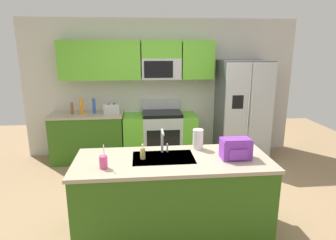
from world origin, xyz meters
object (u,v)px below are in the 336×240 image
pepper_mill (72,108)px  paper_towel_roll (198,139)px  toaster (112,109)px  sink_faucet (163,139)px  backpack (236,148)px  bottle_blue (94,106)px  refrigerator (242,110)px  soap_dispenser (143,153)px  drink_cup_pink (103,162)px  bottle_orange (81,106)px  range_oven (160,135)px

pepper_mill → paper_towel_roll: paper_towel_roll is taller
toaster → pepper_mill: 0.72m
pepper_mill → sink_faucet: 2.60m
pepper_mill → backpack: bearing=-46.5°
bottle_blue → paper_towel_roll: size_ratio=1.16×
refrigerator → soap_dispenser: (-1.91, -2.23, 0.04)m
drink_cup_pink → soap_dispenser: size_ratio=1.48×
pepper_mill → soap_dispenser: pepper_mill is taller
refrigerator → backpack: (-0.90, -2.31, 0.09)m
pepper_mill → bottle_orange: bearing=-18.1°
bottle_blue → drink_cup_pink: size_ratio=1.11×
bottle_blue → sink_faucet: size_ratio=0.98×
toaster → pepper_mill: size_ratio=1.35×
sink_faucet → drink_cup_pink: size_ratio=1.12×
backpack → pepper_mill: bearing=133.5°
paper_towel_roll → bottle_blue: bearing=126.6°
range_oven → refrigerator: (1.56, -0.07, 0.48)m
bottle_blue → soap_dispenser: 2.45m
pepper_mill → paper_towel_roll: (1.91, -2.04, 0.02)m
range_oven → sink_faucet: 2.23m
range_oven → bottle_blue: size_ratio=4.90×
soap_dispenser → range_oven: bearing=81.3°
bottle_orange → soap_dispenser: 2.48m
toaster → sink_faucet: size_ratio=0.99×
backpack → drink_cup_pink: bearing=-174.9°
sink_faucet → backpack: 0.82m
range_oven → soap_dispenser: (-0.35, -2.30, 0.53)m
range_oven → pepper_mill: size_ratio=6.56×
sink_faucet → soap_dispenser: (-0.23, -0.16, -0.10)m
sink_faucet → refrigerator: bearing=50.9°
refrigerator → sink_faucet: 2.67m
bottle_orange → drink_cup_pink: bearing=-74.8°
range_oven → toaster: 1.04m
pepper_mill → sink_faucet: sink_faucet is taller
bottle_orange → paper_towel_roll: (1.73, -1.98, -0.03)m
pepper_mill → soap_dispenser: (1.24, -2.30, -0.04)m
range_oven → soap_dispenser: size_ratio=8.00×
toaster → backpack: (1.54, -2.33, 0.03)m
range_oven → soap_dispenser: 2.39m
soap_dispenser → backpack: size_ratio=0.53×
toaster → drink_cup_pink: (0.13, -2.46, -0.02)m
soap_dispenser → paper_towel_roll: 0.71m
refrigerator → sink_faucet: (-1.68, -2.07, 0.14)m
refrigerator → soap_dispenser: bearing=-130.6°
range_oven → bottle_orange: bottle_orange is taller
pepper_mill → bottle_blue: bearing=-0.2°
sink_faucet → paper_towel_roll: 0.44m
bottle_orange → backpack: size_ratio=0.91×
toaster → bottle_blue: size_ratio=1.01×
sink_faucet → backpack: sink_faucet is taller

